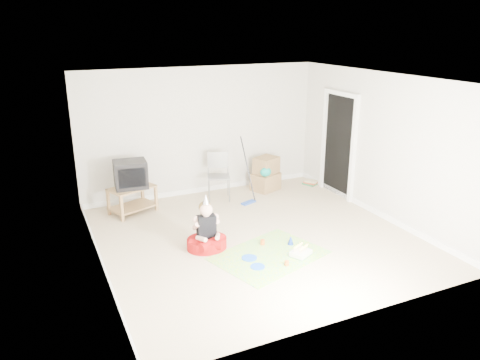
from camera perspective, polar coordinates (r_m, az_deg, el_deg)
name	(u,v)px	position (r m, az deg, el deg)	size (l,w,h in m)	color
ground	(255,237)	(7.86, 1.90, -6.99)	(5.00, 5.00, 0.00)	#CCB693
doorway_recess	(339,146)	(9.72, 11.97, 4.06)	(0.02, 0.90, 2.05)	black
tv_stand	(132,198)	(8.97, -12.99, -2.11)	(0.94, 0.77, 0.51)	#9A7345
crt_tv	(131,174)	(8.82, -13.20, 0.70)	(0.58, 0.48, 0.50)	black
folding_chair	(219,177)	(9.37, -2.62, 0.40)	(0.55, 0.54, 0.97)	gray
cardboard_boxes	(266,174)	(9.97, 3.18, 0.68)	(0.67, 0.63, 0.70)	#957248
floor_mop	(249,191)	(9.20, 1.06, -1.35)	(0.34, 0.41, 1.29)	#2247AE
book_pile	(310,182)	(10.48, 8.54, -0.30)	(0.31, 0.34, 0.09)	#257143
seated_woman	(207,237)	(7.42, -4.08, -6.92)	(0.68, 0.68, 0.91)	#A50F0F
party_mat	(269,255)	(7.28, 3.57, -9.14)	(1.63, 1.18, 0.01)	#F23388
birthday_cake	(301,253)	(7.30, 7.42, -8.86)	(0.37, 0.35, 0.14)	white
blue_plate_near	(249,258)	(7.17, 1.15, -9.47)	(0.23, 0.23, 0.01)	blue
blue_plate_far	(258,267)	(6.94, 2.16, -10.50)	(0.21, 0.21, 0.01)	blue
orange_cup_near	(263,242)	(7.59, 2.77, -7.58)	(0.07, 0.07, 0.08)	orange
orange_cup_far	(287,263)	(7.00, 5.71, -10.05)	(0.06, 0.06, 0.07)	orange
blue_party_hat	(291,240)	(7.61, 6.20, -7.29)	(0.10, 0.10, 0.15)	#1B41BD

